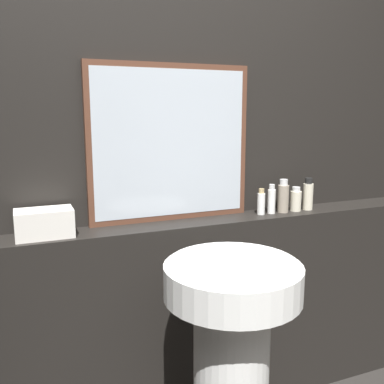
{
  "coord_description": "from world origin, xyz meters",
  "views": [
    {
      "loc": [
        -0.68,
        -0.4,
        1.46
      ],
      "look_at": [
        -0.0,
        1.26,
        1.12
      ],
      "focal_mm": 40.0,
      "sensor_mm": 36.0,
      "label": 1
    }
  ],
  "objects_px": {
    "conditioner_bottle": "(271,200)",
    "body_wash_bottle": "(296,200)",
    "pedestal_sink": "(231,356)",
    "shampoo_bottle": "(261,203)",
    "mirror": "(171,144)",
    "towel_stack": "(44,223)",
    "hand_soap_bottle": "(308,195)",
    "lotion_bottle": "(283,197)"
  },
  "relations": [
    {
      "from": "conditioner_bottle",
      "to": "body_wash_bottle",
      "type": "height_order",
      "value": "conditioner_bottle"
    },
    {
      "from": "pedestal_sink",
      "to": "shampoo_bottle",
      "type": "xyz_separation_m",
      "value": [
        0.4,
        0.47,
        0.45
      ]
    },
    {
      "from": "body_wash_bottle",
      "to": "shampoo_bottle",
      "type": "bearing_deg",
      "value": 180.0
    },
    {
      "from": "conditioner_bottle",
      "to": "body_wash_bottle",
      "type": "distance_m",
      "value": 0.14
    },
    {
      "from": "shampoo_bottle",
      "to": "conditioner_bottle",
      "type": "bearing_deg",
      "value": 0.0
    },
    {
      "from": "mirror",
      "to": "shampoo_bottle",
      "type": "distance_m",
      "value": 0.53
    },
    {
      "from": "towel_stack",
      "to": "hand_soap_bottle",
      "type": "relative_size",
      "value": 1.36
    },
    {
      "from": "mirror",
      "to": "conditioner_bottle",
      "type": "distance_m",
      "value": 0.58
    },
    {
      "from": "towel_stack",
      "to": "shampoo_bottle",
      "type": "distance_m",
      "value": 1.0
    },
    {
      "from": "towel_stack",
      "to": "shampoo_bottle",
      "type": "bearing_deg",
      "value": -0.0
    },
    {
      "from": "pedestal_sink",
      "to": "mirror",
      "type": "relative_size",
      "value": 1.24
    },
    {
      "from": "shampoo_bottle",
      "to": "towel_stack",
      "type": "bearing_deg",
      "value": 180.0
    },
    {
      "from": "body_wash_bottle",
      "to": "hand_soap_bottle",
      "type": "bearing_deg",
      "value": 0.0
    },
    {
      "from": "pedestal_sink",
      "to": "mirror",
      "type": "height_order",
      "value": "mirror"
    },
    {
      "from": "towel_stack",
      "to": "conditioner_bottle",
      "type": "distance_m",
      "value": 1.06
    },
    {
      "from": "body_wash_bottle",
      "to": "conditioner_bottle",
      "type": "bearing_deg",
      "value": 180.0
    },
    {
      "from": "mirror",
      "to": "lotion_bottle",
      "type": "relative_size",
      "value": 4.56
    },
    {
      "from": "conditioner_bottle",
      "to": "lotion_bottle",
      "type": "distance_m",
      "value": 0.07
    },
    {
      "from": "pedestal_sink",
      "to": "body_wash_bottle",
      "type": "xyz_separation_m",
      "value": [
        0.6,
        0.47,
        0.45
      ]
    },
    {
      "from": "mirror",
      "to": "conditioner_bottle",
      "type": "relative_size",
      "value": 5.22
    },
    {
      "from": "shampoo_bottle",
      "to": "lotion_bottle",
      "type": "height_order",
      "value": "lotion_bottle"
    },
    {
      "from": "mirror",
      "to": "shampoo_bottle",
      "type": "xyz_separation_m",
      "value": [
        0.44,
        -0.07,
        -0.29
      ]
    },
    {
      "from": "mirror",
      "to": "lotion_bottle",
      "type": "distance_m",
      "value": 0.63
    },
    {
      "from": "mirror",
      "to": "body_wash_bottle",
      "type": "height_order",
      "value": "mirror"
    },
    {
      "from": "towel_stack",
      "to": "lotion_bottle",
      "type": "distance_m",
      "value": 1.13
    },
    {
      "from": "pedestal_sink",
      "to": "conditioner_bottle",
      "type": "relative_size",
      "value": 6.5
    },
    {
      "from": "pedestal_sink",
      "to": "hand_soap_bottle",
      "type": "bearing_deg",
      "value": 35.04
    },
    {
      "from": "pedestal_sink",
      "to": "hand_soap_bottle",
      "type": "xyz_separation_m",
      "value": [
        0.68,
        0.47,
        0.47
      ]
    },
    {
      "from": "conditioner_bottle",
      "to": "hand_soap_bottle",
      "type": "xyz_separation_m",
      "value": [
        0.22,
        0.0,
        0.01
      ]
    },
    {
      "from": "pedestal_sink",
      "to": "conditioner_bottle",
      "type": "height_order",
      "value": "conditioner_bottle"
    },
    {
      "from": "body_wash_bottle",
      "to": "mirror",
      "type": "bearing_deg",
      "value": 173.34
    },
    {
      "from": "pedestal_sink",
      "to": "towel_stack",
      "type": "bearing_deg",
      "value": 141.53
    },
    {
      "from": "towel_stack",
      "to": "shampoo_bottle",
      "type": "xyz_separation_m",
      "value": [
        1.0,
        -0.0,
        0.0
      ]
    },
    {
      "from": "pedestal_sink",
      "to": "shampoo_bottle",
      "type": "height_order",
      "value": "shampoo_bottle"
    },
    {
      "from": "hand_soap_bottle",
      "to": "mirror",
      "type": "bearing_deg",
      "value": 174.02
    },
    {
      "from": "towel_stack",
      "to": "lotion_bottle",
      "type": "relative_size",
      "value": 1.34
    },
    {
      "from": "mirror",
      "to": "shampoo_bottle",
      "type": "relative_size",
      "value": 5.93
    },
    {
      "from": "towel_stack",
      "to": "hand_soap_bottle",
      "type": "bearing_deg",
      "value": 0.0
    },
    {
      "from": "pedestal_sink",
      "to": "mirror",
      "type": "distance_m",
      "value": 0.93
    },
    {
      "from": "body_wash_bottle",
      "to": "hand_soap_bottle",
      "type": "distance_m",
      "value": 0.08
    },
    {
      "from": "towel_stack",
      "to": "lotion_bottle",
      "type": "height_order",
      "value": "lotion_bottle"
    },
    {
      "from": "mirror",
      "to": "towel_stack",
      "type": "height_order",
      "value": "mirror"
    }
  ]
}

